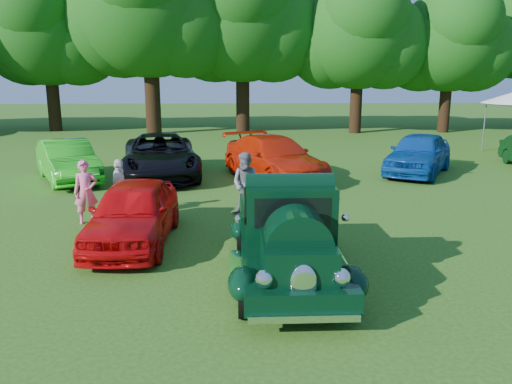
{
  "coord_description": "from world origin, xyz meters",
  "views": [
    {
      "loc": [
        -0.81,
        -9.12,
        3.59
      ],
      "look_at": [
        -0.34,
        1.61,
        1.1
      ],
      "focal_mm": 35.0,
      "sensor_mm": 36.0,
      "label": 1
    }
  ],
  "objects_px": {
    "red_convertible": "(133,212)",
    "back_car_lime": "(67,161)",
    "hero_pickup": "(287,236)",
    "spectator_grey": "(247,184)",
    "back_car_orange": "(274,158)",
    "back_car_blue": "(419,153)",
    "spectator_pink": "(86,192)",
    "spectator_white": "(120,187)",
    "back_car_black": "(160,156)"
  },
  "relations": [
    {
      "from": "red_convertible",
      "to": "back_car_lime",
      "type": "xyz_separation_m",
      "value": [
        -3.61,
        6.85,
        0.02
      ]
    },
    {
      "from": "spectator_pink",
      "to": "back_car_orange",
      "type": "bearing_deg",
      "value": 27.54
    },
    {
      "from": "spectator_white",
      "to": "spectator_grey",
      "type": "bearing_deg",
      "value": -88.68
    },
    {
      "from": "spectator_pink",
      "to": "back_car_black",
      "type": "bearing_deg",
      "value": 62.06
    },
    {
      "from": "hero_pickup",
      "to": "back_car_black",
      "type": "bearing_deg",
      "value": 110.95
    },
    {
      "from": "back_car_black",
      "to": "spectator_pink",
      "type": "height_order",
      "value": "spectator_pink"
    },
    {
      "from": "hero_pickup",
      "to": "back_car_lime",
      "type": "height_order",
      "value": "hero_pickup"
    },
    {
      "from": "back_car_orange",
      "to": "spectator_pink",
      "type": "bearing_deg",
      "value": -157.87
    },
    {
      "from": "red_convertible",
      "to": "spectator_white",
      "type": "xyz_separation_m",
      "value": [
        -0.8,
        2.28,
        0.06
      ]
    },
    {
      "from": "back_car_blue",
      "to": "back_car_black",
      "type": "bearing_deg",
      "value": -146.57
    },
    {
      "from": "back_car_blue",
      "to": "spectator_pink",
      "type": "distance_m",
      "value": 12.21
    },
    {
      "from": "hero_pickup",
      "to": "back_car_orange",
      "type": "bearing_deg",
      "value": 87.03
    },
    {
      "from": "back_car_lime",
      "to": "back_car_black",
      "type": "bearing_deg",
      "value": -17.82
    },
    {
      "from": "hero_pickup",
      "to": "spectator_grey",
      "type": "distance_m",
      "value": 4.27
    },
    {
      "from": "back_car_orange",
      "to": "spectator_pink",
      "type": "xyz_separation_m",
      "value": [
        -5.1,
        -5.22,
        0.03
      ]
    },
    {
      "from": "back_car_black",
      "to": "hero_pickup",
      "type": "bearing_deg",
      "value": -78.7
    },
    {
      "from": "hero_pickup",
      "to": "back_car_orange",
      "type": "distance_m",
      "value": 8.9
    },
    {
      "from": "back_car_lime",
      "to": "back_car_blue",
      "type": "height_order",
      "value": "back_car_blue"
    },
    {
      "from": "red_convertible",
      "to": "back_car_black",
      "type": "xyz_separation_m",
      "value": [
        -0.47,
        7.43,
        0.09
      ]
    },
    {
      "from": "back_car_orange",
      "to": "back_car_blue",
      "type": "bearing_deg",
      "value": -15.0
    },
    {
      "from": "red_convertible",
      "to": "back_car_blue",
      "type": "xyz_separation_m",
      "value": [
        9.13,
        7.65,
        0.08
      ]
    },
    {
      "from": "hero_pickup",
      "to": "back_car_blue",
      "type": "distance_m",
      "value": 11.39
    },
    {
      "from": "hero_pickup",
      "to": "back_car_lime",
      "type": "bearing_deg",
      "value": 127.25
    },
    {
      "from": "red_convertible",
      "to": "back_car_lime",
      "type": "bearing_deg",
      "value": 118.93
    },
    {
      "from": "red_convertible",
      "to": "back_car_lime",
      "type": "distance_m",
      "value": 7.75
    },
    {
      "from": "red_convertible",
      "to": "spectator_pink",
      "type": "height_order",
      "value": "spectator_pink"
    },
    {
      "from": "back_car_lime",
      "to": "spectator_grey",
      "type": "xyz_separation_m",
      "value": [
        6.15,
        -4.69,
        0.12
      ]
    },
    {
      "from": "back_car_black",
      "to": "spectator_grey",
      "type": "xyz_separation_m",
      "value": [
        3.0,
        -5.26,
        0.05
      ]
    },
    {
      "from": "back_car_lime",
      "to": "back_car_orange",
      "type": "bearing_deg",
      "value": -28.35
    },
    {
      "from": "back_car_orange",
      "to": "spectator_pink",
      "type": "distance_m",
      "value": 7.3
    },
    {
      "from": "back_car_lime",
      "to": "spectator_pink",
      "type": "distance_m",
      "value": 5.67
    },
    {
      "from": "red_convertible",
      "to": "back_car_black",
      "type": "bearing_deg",
      "value": 94.72
    },
    {
      "from": "back_car_black",
      "to": "back_car_lime",
      "type": "bearing_deg",
      "value": -179.36
    },
    {
      "from": "hero_pickup",
      "to": "spectator_pink",
      "type": "bearing_deg",
      "value": 141.69
    },
    {
      "from": "spectator_grey",
      "to": "back_car_orange",
      "type": "bearing_deg",
      "value": 98.08
    },
    {
      "from": "red_convertible",
      "to": "back_car_blue",
      "type": "distance_m",
      "value": 11.91
    },
    {
      "from": "back_car_blue",
      "to": "back_car_orange",
      "type": "bearing_deg",
      "value": -139.39
    },
    {
      "from": "spectator_grey",
      "to": "hero_pickup",
      "type": "bearing_deg",
      "value": -60.21
    },
    {
      "from": "red_convertible",
      "to": "spectator_grey",
      "type": "height_order",
      "value": "spectator_grey"
    },
    {
      "from": "back_car_blue",
      "to": "spectator_white",
      "type": "distance_m",
      "value": 11.29
    },
    {
      "from": "back_car_lime",
      "to": "hero_pickup",
      "type": "bearing_deg",
      "value": -80.85
    },
    {
      "from": "spectator_pink",
      "to": "hero_pickup",
      "type": "bearing_deg",
      "value": -56.4
    },
    {
      "from": "back_car_lime",
      "to": "back_car_blue",
      "type": "xyz_separation_m",
      "value": [
        12.75,
        0.79,
        0.06
      ]
    },
    {
      "from": "spectator_pink",
      "to": "red_convertible",
      "type": "bearing_deg",
      "value": -65.52
    },
    {
      "from": "back_car_orange",
      "to": "back_car_blue",
      "type": "distance_m",
      "value": 5.57
    },
    {
      "from": "back_car_orange",
      "to": "spectator_grey",
      "type": "height_order",
      "value": "spectator_grey"
    },
    {
      "from": "back_car_lime",
      "to": "spectator_pink",
      "type": "height_order",
      "value": "spectator_pink"
    },
    {
      "from": "back_car_black",
      "to": "back_car_blue",
      "type": "height_order",
      "value": "back_car_black"
    },
    {
      "from": "back_car_black",
      "to": "back_car_blue",
      "type": "distance_m",
      "value": 9.6
    },
    {
      "from": "back_car_blue",
      "to": "hero_pickup",
      "type": "bearing_deg",
      "value": -89.47
    }
  ]
}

